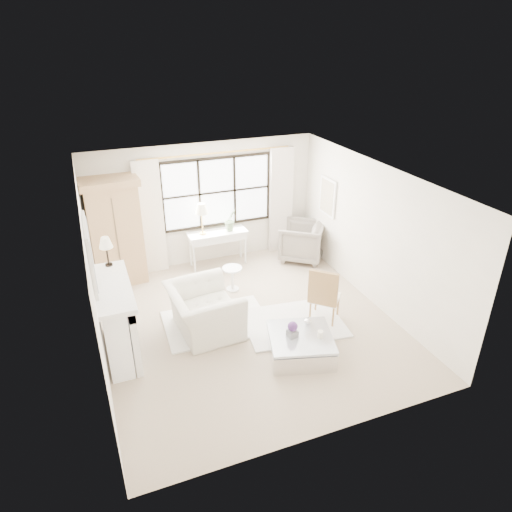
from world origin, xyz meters
The scene contains 32 objects.
floor centered at (0.00, 0.00, 0.00)m, with size 5.50×5.50×0.00m, color tan.
ceiling centered at (0.00, 0.00, 2.70)m, with size 5.50×5.50×0.00m, color white.
wall_back centered at (0.00, 2.75, 1.35)m, with size 5.00×5.00×0.00m, color silver.
wall_front centered at (0.00, -2.75, 1.35)m, with size 5.00×5.00×0.00m, color silver.
wall_left centered at (-2.50, 0.00, 1.35)m, with size 5.50×5.50×0.00m, color white.
wall_right centered at (2.50, 0.00, 1.35)m, with size 5.50×5.50×0.00m, color silver.
window_pane centered at (0.30, 2.73, 1.60)m, with size 2.40×0.02×1.50m, color white.
window_frame centered at (0.30, 2.72, 1.60)m, with size 2.50×0.04×1.50m, color black, non-canonical shape.
curtain_rod centered at (0.30, 2.67, 2.47)m, with size 0.04×0.04×3.30m, color #BB8D41.
curtain_left centered at (-1.20, 2.65, 1.24)m, with size 0.55×0.10×2.47m, color white.
curtain_right centered at (1.80, 2.65, 1.24)m, with size 0.55×0.10×2.47m, color silver.
fireplace centered at (-2.27, 0.00, 0.65)m, with size 0.58×1.66×1.26m.
mirror_frame centered at (-2.47, 0.00, 1.84)m, with size 0.05×1.15×0.95m, color silver.
mirror_glass centered at (-2.44, 0.00, 1.84)m, with size 0.02×1.00×0.80m, color #B7BBC3.
art_frame centered at (2.47, 1.70, 1.55)m, with size 0.04×0.62×0.82m, color white.
art_canvas centered at (2.45, 1.70, 1.55)m, with size 0.01×0.52×0.72m, color #C0B495.
mantel_lamp centered at (-2.21, 0.70, 1.65)m, with size 0.22×0.22×0.51m.
armoire centered at (-1.95, 2.44, 1.14)m, with size 1.16×0.77×2.24m.
console_table centered at (0.18, 2.41, 0.40)m, with size 1.30×0.46×0.80m.
console_lamp centered at (-0.15, 2.43, 1.36)m, with size 0.28×0.28×0.69m.
orchid_plant centered at (0.48, 2.40, 1.04)m, with size 0.27×0.22×0.49m, color #5F7A51.
side_table centered at (0.11, 1.23, 0.33)m, with size 0.40×0.40×0.51m.
rug_left centered at (-0.54, 0.21, 0.02)m, with size 1.84×1.30×0.03m, color white.
rug_right centered at (0.74, -0.32, 0.02)m, with size 1.75×1.31×0.03m, color white.
club_armchair centered at (-0.80, 0.07, 0.42)m, with size 1.28×1.12×0.83m, color silver.
wingback_chair centered at (2.06, 2.01, 0.43)m, with size 0.93×0.96×0.87m, color gray.
french_chair centered at (1.30, -0.41, 0.31)m, with size 0.68×0.68×1.08m.
coffee_table centered at (0.46, -1.14, 0.18)m, with size 1.24×1.24×0.38m.
planter_box centered at (0.33, -1.12, 0.44)m, with size 0.15×0.15×0.11m, color slate.
planter_flowers centered at (0.33, -1.12, 0.57)m, with size 0.16×0.16×0.16m, color #502A6A.
pillar_candle centered at (0.73, -1.30, 0.44)m, with size 0.09×0.09×0.12m, color white.
coffee_vase centered at (0.71, -0.90, 0.45)m, with size 0.13×0.13×0.14m, color silver.
Camera 1 is at (-2.39, -6.44, 4.77)m, focal length 32.00 mm.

